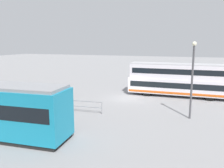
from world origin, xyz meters
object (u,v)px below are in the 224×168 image
Objects in this scene: pedestrian_near_railing at (55,99)px; info_sign at (10,90)px; double_decker_bus at (180,80)px; street_lamp at (192,74)px.

info_sign reaches higher than pedestrian_near_railing.
double_decker_bus is 8.14m from street_lamp.
double_decker_bus is at bearing -146.09° from info_sign.
street_lamp is at bearing -173.78° from pedestrian_near_railing.
pedestrian_near_railing is at bearing 6.22° from street_lamp.
street_lamp is (-16.32, -2.27, 2.00)m from info_sign.
double_decker_bus is 18.15m from info_sign.
street_lamp is at bearing 99.10° from double_decker_bus.
street_lamp reaches higher than info_sign.
double_decker_bus is 6.79× the size of pedestrian_near_railing.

